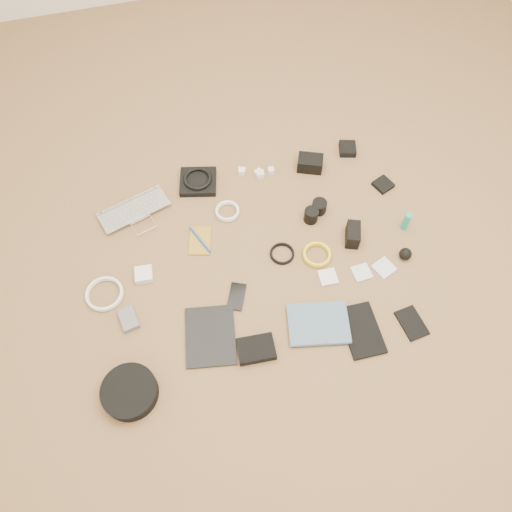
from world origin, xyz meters
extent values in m
cube|color=brown|center=(0.00, 0.00, -0.02)|extent=(4.00, 4.00, 0.04)
imported|color=silver|center=(-0.47, 0.37, 0.01)|extent=(0.37, 0.31, 0.03)
cube|color=black|center=(-0.16, 0.50, 0.01)|extent=(0.20, 0.19, 0.03)
torus|color=black|center=(-0.16, 0.50, 0.04)|extent=(0.16, 0.16, 0.02)
cube|color=white|center=(0.05, 0.50, 0.02)|extent=(0.04, 0.04, 0.03)
cube|color=white|center=(0.13, 0.46, 0.02)|extent=(0.04, 0.04, 0.03)
cube|color=white|center=(0.19, 0.47, 0.01)|extent=(0.03, 0.03, 0.03)
cube|color=white|center=(0.13, 0.47, 0.02)|extent=(0.04, 0.04, 0.03)
cube|color=black|center=(0.38, 0.45, 0.03)|extent=(0.14, 0.12, 0.07)
cube|color=black|center=(0.59, 0.50, 0.02)|extent=(0.10, 0.11, 0.03)
cube|color=olive|center=(-0.22, 0.18, 0.00)|extent=(0.13, 0.17, 0.01)
cylinder|color=#12379A|center=(-0.22, 0.18, 0.01)|extent=(0.07, 0.15, 0.01)
torus|color=white|center=(-0.07, 0.30, 0.01)|extent=(0.13, 0.13, 0.01)
cylinder|color=black|center=(0.29, 0.16, 0.03)|extent=(0.08, 0.08, 0.07)
cylinder|color=black|center=(0.34, 0.20, 0.03)|extent=(0.08, 0.08, 0.06)
cube|color=black|center=(0.68, 0.25, 0.01)|extent=(0.10, 0.10, 0.02)
cube|color=white|center=(-0.49, 0.07, 0.02)|extent=(0.08, 0.08, 0.03)
torus|color=white|center=(-0.66, 0.02, 0.01)|extent=(0.19, 0.19, 0.01)
torus|color=black|center=(0.11, 0.02, 0.00)|extent=(0.13, 0.13, 0.01)
torus|color=yellow|center=(0.25, -0.03, 0.01)|extent=(0.15, 0.15, 0.01)
cube|color=black|center=(0.43, 0.01, 0.04)|extent=(0.09, 0.12, 0.08)
cylinder|color=teal|center=(0.68, 0.01, 0.05)|extent=(0.03, 0.03, 0.10)
cube|color=slate|center=(-0.58, -0.12, 0.01)|extent=(0.08, 0.11, 0.03)
cube|color=black|center=(-0.27, -0.27, 0.01)|extent=(0.24, 0.28, 0.01)
cube|color=black|center=(-0.13, -0.13, 0.00)|extent=(0.11, 0.14, 0.01)
cube|color=silver|center=(0.26, -0.14, 0.01)|extent=(0.08, 0.08, 0.01)
cube|color=silver|center=(0.41, -0.16, 0.01)|extent=(0.08, 0.08, 0.01)
cube|color=silver|center=(0.51, -0.16, 0.01)|extent=(0.10, 0.10, 0.01)
sphere|color=black|center=(0.62, -0.13, 0.03)|extent=(0.06, 0.06, 0.05)
cylinder|color=black|center=(-0.61, -0.42, 0.03)|extent=(0.25, 0.25, 0.06)
cube|color=black|center=(-0.11, -0.37, 0.02)|extent=(0.15, 0.11, 0.04)
imported|color=#48607A|center=(0.14, -0.43, 0.01)|extent=(0.27, 0.23, 0.02)
cube|color=black|center=(0.31, -0.41, 0.01)|extent=(0.15, 0.23, 0.02)
cube|color=black|center=(0.52, -0.43, 0.01)|extent=(0.10, 0.15, 0.01)
camera|label=1|loc=(-0.29, -1.01, 1.88)|focal=35.00mm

